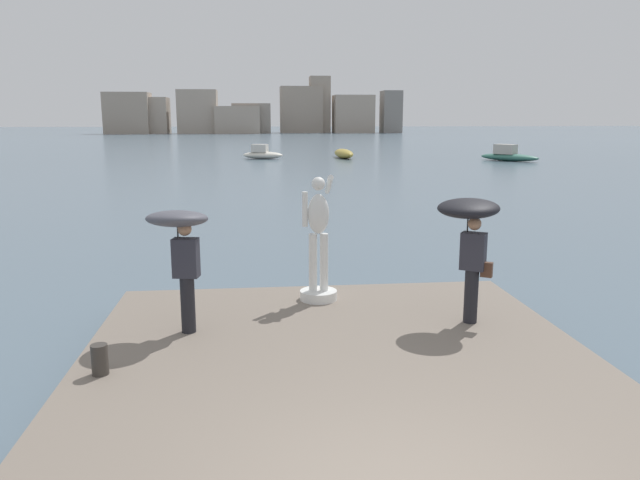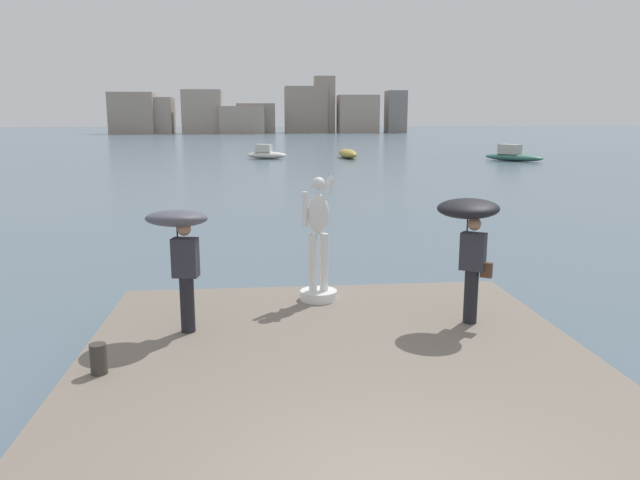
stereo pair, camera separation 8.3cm
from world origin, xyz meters
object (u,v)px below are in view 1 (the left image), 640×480
boat_mid (344,154)px  boat_far (262,154)px  boat_near (508,155)px  onlooker_right (470,226)px  statue_white_figure (318,250)px  mooring_bollard (100,360)px  onlooker_left (180,237)px

boat_mid → boat_far: boat_far is taller
boat_mid → boat_near: bearing=-20.6°
onlooker_right → boat_near: onlooker_right is taller
statue_white_figure → mooring_bollard: (-3.15, -3.00, -0.72)m
onlooker_left → boat_far: onlooker_left is taller
onlooker_left → boat_far: bearing=87.7°
onlooker_right → boat_far: onlooker_right is taller
boat_near → boat_mid: size_ratio=0.97×
statue_white_figure → onlooker_left: (-2.25, -1.46, 0.57)m
onlooker_right → boat_mid: size_ratio=0.39×
onlooker_right → onlooker_left: bearing=-179.9°
onlooker_right → boat_far: (-2.66, 46.00, -1.51)m
boat_mid → onlooker_right: bearing=-95.8°
statue_white_figure → onlooker_left: bearing=-147.0°
onlooker_left → boat_near: bearing=61.2°
statue_white_figure → onlooker_right: size_ratio=1.12×
statue_white_figure → boat_mid: bearing=81.1°
onlooker_left → boat_near: 47.07m
onlooker_left → boat_mid: 47.22m
statue_white_figure → onlooker_left: statue_white_figure is taller
mooring_bollard → boat_near: (23.55, 42.78, -0.13)m
onlooker_right → boat_far: size_ratio=0.52×
statue_white_figure → onlooker_left: 2.74m
mooring_bollard → boat_mid: bearing=78.0°
statue_white_figure → boat_mid: size_ratio=0.44×
statue_white_figure → onlooker_right: 2.77m
onlooker_right → boat_far: 46.10m
boat_near → onlooker_right: bearing=-113.7°
mooring_bollard → boat_near: 48.84m
boat_mid → mooring_bollard: bearing=-102.0°
onlooker_right → mooring_bollard: onlooker_right is taller
statue_white_figure → onlooker_right: (2.27, -1.45, 0.66)m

